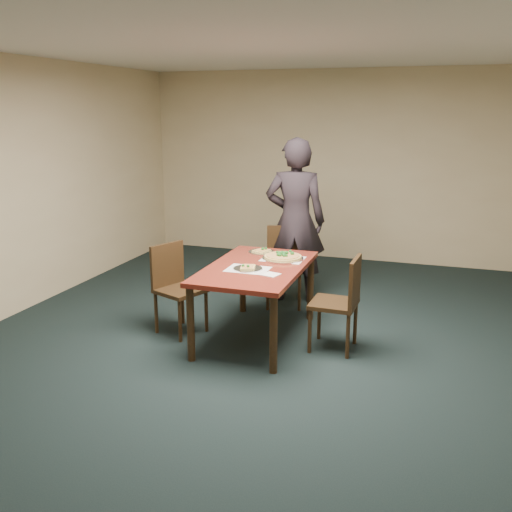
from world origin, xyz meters
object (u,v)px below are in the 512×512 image
(diner, at_px, (295,221))
(dining_table, at_px, (256,275))
(pizza_pan, at_px, (283,257))
(slice_plate_near, at_px, (248,268))
(chair_right, at_px, (342,298))
(chair_far, at_px, (284,261))
(slice_plate_far, at_px, (262,251))
(chair_left, at_px, (175,283))

(diner, bearing_deg, dining_table, 78.87)
(pizza_pan, relative_size, slice_plate_near, 1.50)
(slice_plate_near, bearing_deg, diner, 86.47)
(chair_right, relative_size, slice_plate_near, 3.25)
(chair_far, relative_size, chair_right, 1.00)
(chair_right, xyz_separation_m, slice_plate_far, (-0.97, 0.54, 0.25))
(chair_far, height_order, slice_plate_far, chair_far)
(pizza_pan, height_order, slice_plate_far, pizza_pan)
(chair_right, height_order, pizza_pan, chair_right)
(slice_plate_near, bearing_deg, chair_left, 175.16)
(pizza_pan, xyz_separation_m, slice_plate_far, (-0.29, 0.19, -0.01))
(chair_far, height_order, chair_right, same)
(chair_left, relative_size, chair_right, 1.00)
(slice_plate_far, bearing_deg, chair_far, 81.40)
(slice_plate_near, bearing_deg, dining_table, 75.39)
(chair_left, bearing_deg, diner, -11.36)
(diner, xyz_separation_m, pizza_pan, (0.12, -0.95, -0.19))
(dining_table, height_order, chair_right, chair_right)
(chair_left, relative_size, pizza_pan, 2.17)
(chair_left, height_order, slice_plate_far, chair_left)
(dining_table, relative_size, slice_plate_far, 5.36)
(slice_plate_far, bearing_deg, dining_table, -77.74)
(chair_far, distance_m, chair_right, 1.43)
(chair_right, height_order, diner, diner)
(pizza_pan, bearing_deg, chair_left, -158.13)
(chair_far, bearing_deg, dining_table, -102.94)
(diner, relative_size, slice_plate_far, 6.88)
(pizza_pan, distance_m, slice_plate_far, 0.35)
(chair_far, relative_size, slice_plate_near, 3.25)
(chair_far, relative_size, diner, 0.47)
(chair_far, xyz_separation_m, chair_left, (-0.82, -1.19, 0.00))
(chair_left, xyz_separation_m, slice_plate_near, (0.81, -0.07, 0.25))
(dining_table, distance_m, chair_far, 1.13)
(dining_table, relative_size, diner, 0.78)
(chair_left, bearing_deg, slice_plate_near, -72.71)
(diner, bearing_deg, pizza_pan, 88.58)
(diner, distance_m, slice_plate_near, 1.44)
(chair_left, xyz_separation_m, pizza_pan, (1.02, 0.41, 0.26))
(chair_left, relative_size, slice_plate_near, 3.25)
(chair_left, xyz_separation_m, slice_plate_far, (0.73, 0.60, 0.25))
(slice_plate_far, bearing_deg, diner, 77.54)
(slice_plate_near, height_order, slice_plate_far, slice_plate_far)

